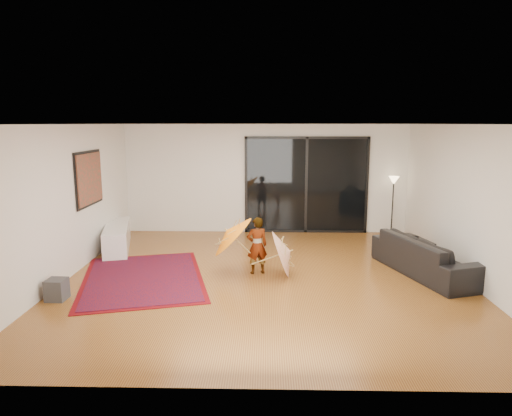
{
  "coord_description": "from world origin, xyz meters",
  "views": [
    {
      "loc": [
        0.02,
        -7.8,
        2.72
      ],
      "look_at": [
        -0.19,
        0.87,
        1.1
      ],
      "focal_mm": 32.0,
      "sensor_mm": 36.0,
      "label": 1
    }
  ],
  "objects_px": {
    "sofa": "(427,256)",
    "child": "(257,245)",
    "ottoman": "(410,250)",
    "media_console": "(117,237)"
  },
  "relations": [
    {
      "from": "sofa",
      "to": "child",
      "type": "bearing_deg",
      "value": 73.35
    },
    {
      "from": "sofa",
      "to": "child",
      "type": "xyz_separation_m",
      "value": [
        -3.1,
        -0.04,
        0.18
      ]
    },
    {
      "from": "media_console",
      "to": "ottoman",
      "type": "height_order",
      "value": "media_console"
    },
    {
      "from": "media_console",
      "to": "sofa",
      "type": "height_order",
      "value": "sofa"
    },
    {
      "from": "media_console",
      "to": "ottoman",
      "type": "relative_size",
      "value": 2.72
    },
    {
      "from": "media_console",
      "to": "ottoman",
      "type": "bearing_deg",
      "value": -20.69
    },
    {
      "from": "sofa",
      "to": "ottoman",
      "type": "bearing_deg",
      "value": -14.68
    },
    {
      "from": "media_console",
      "to": "ottoman",
      "type": "distance_m",
      "value": 6.19
    },
    {
      "from": "media_console",
      "to": "sofa",
      "type": "bearing_deg",
      "value": -28.45
    },
    {
      "from": "child",
      "to": "sofa",
      "type": "bearing_deg",
      "value": 164.17
    }
  ]
}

